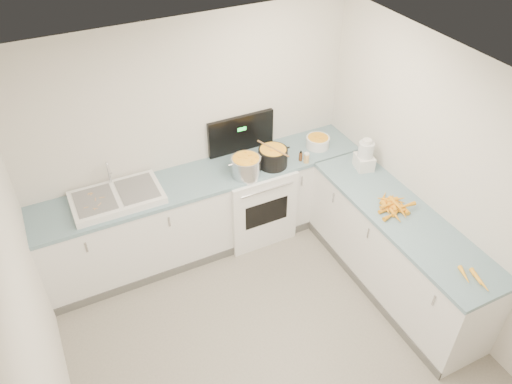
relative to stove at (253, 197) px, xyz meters
name	(u,v)px	position (x,y,z in m)	size (l,w,h in m)	color
floor	(280,359)	(-0.55, -1.69, -0.47)	(3.50, 4.00, 0.00)	gray
ceiling	(292,117)	(-0.55, -1.69, 2.03)	(3.50, 4.00, 0.00)	silver
wall_back	(192,137)	(-0.55, 0.31, 0.78)	(3.50, 2.50, 0.00)	silver
wall_left	(42,353)	(-2.30, -1.69, 0.78)	(4.00, 2.50, 0.00)	silver
wall_right	(460,198)	(1.20, -1.69, 0.78)	(4.00, 2.50, 0.00)	silver
counter_back	(207,211)	(-0.55, 0.01, 0.00)	(3.50, 0.62, 0.94)	white
counter_right	(395,251)	(0.90, -1.39, 0.00)	(0.62, 2.20, 0.94)	white
stove	(253,197)	(0.00, 0.00, 0.00)	(0.76, 0.65, 1.36)	white
sink	(117,197)	(-1.45, 0.02, 0.50)	(0.86, 0.52, 0.31)	white
steel_pot	(246,167)	(-0.15, -0.15, 0.56)	(0.31, 0.31, 0.23)	silver
black_pot	(273,158)	(0.17, -0.13, 0.56)	(0.31, 0.31, 0.22)	black
wooden_spoon	(273,149)	(0.17, -0.13, 0.68)	(0.02, 0.02, 0.43)	#AD7A47
mixing_bowl	(318,142)	(0.79, -0.03, 0.53)	(0.26, 0.26, 0.12)	white
extract_bottle	(301,157)	(0.48, -0.18, 0.51)	(0.04, 0.04, 0.10)	#593319
spice_jar	(306,158)	(0.52, -0.24, 0.52)	(0.06, 0.06, 0.10)	#E5B266
food_processor	(365,156)	(1.01, -0.59, 0.61)	(0.21, 0.24, 0.35)	white
carrot_pile	(394,205)	(0.87, -1.26, 0.50)	(0.38, 0.43, 0.08)	#FAA31E
peeled_carrots	(474,278)	(0.88, -2.26, 0.49)	(0.16, 0.31, 0.04)	#FFA926
peelings	(94,202)	(-1.67, 0.00, 0.54)	(0.22, 0.28, 0.01)	tan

